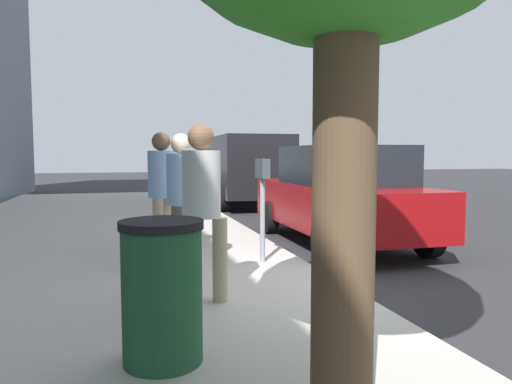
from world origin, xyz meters
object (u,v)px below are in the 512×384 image
at_px(pedestrian_at_meter, 181,190).
at_px(parked_sedan_near, 340,195).
at_px(trash_bin, 162,291).
at_px(parking_officer, 162,183).
at_px(pedestrian_bystander, 201,197).
at_px(parking_meter, 263,188).
at_px(parked_van_far, 243,166).

distance_m(pedestrian_at_meter, parked_sedan_near, 3.47).
relative_size(parked_sedan_near, trash_bin, 4.38).
distance_m(pedestrian_at_meter, parking_officer, 0.88).
bearing_deg(pedestrian_bystander, pedestrian_at_meter, 32.15).
distance_m(pedestrian_bystander, parking_officer, 2.27).
distance_m(parking_meter, pedestrian_bystander, 1.80).
height_order(parked_van_far, trash_bin, parked_van_far).
relative_size(parking_officer, trash_bin, 1.77).
bearing_deg(parked_van_far, trash_bin, 162.97).
distance_m(pedestrian_bystander, parked_van_far, 10.54).
xyz_separation_m(pedestrian_at_meter, parked_sedan_near, (1.66, -3.03, -0.27)).
distance_m(parked_van_far, trash_bin, 11.98).
relative_size(pedestrian_bystander, parking_officer, 0.99).
bearing_deg(parked_sedan_near, parked_van_far, -0.01).
relative_size(pedestrian_at_meter, parked_van_far, 0.33).
bearing_deg(parked_van_far, parked_sedan_near, 179.99).
bearing_deg(parking_officer, trash_bin, -72.76).
xyz_separation_m(parked_sedan_near, parked_van_far, (7.04, -0.00, 0.36)).
bearing_deg(parking_meter, trash_bin, 150.63).
distance_m(parking_officer, parked_van_far, 8.47).
height_order(pedestrian_at_meter, parking_officer, parking_officer).
bearing_deg(pedestrian_at_meter, trash_bin, -113.14).
bearing_deg(parking_officer, pedestrian_bystander, -62.88).
bearing_deg(trash_bin, parked_sedan_near, -38.56).
xyz_separation_m(parking_officer, parked_van_far, (7.83, -3.21, 0.05)).
xyz_separation_m(parking_meter, parking_officer, (0.82, 1.28, 0.04)).
relative_size(pedestrian_at_meter, parking_officer, 0.97).
relative_size(parking_meter, parked_van_far, 0.27).
distance_m(pedestrian_bystander, trash_bin, 1.53).
height_order(pedestrian_bystander, parked_van_far, parked_van_far).
distance_m(pedestrian_at_meter, pedestrian_bystander, 1.40).
height_order(parked_sedan_near, trash_bin, parked_sedan_near).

